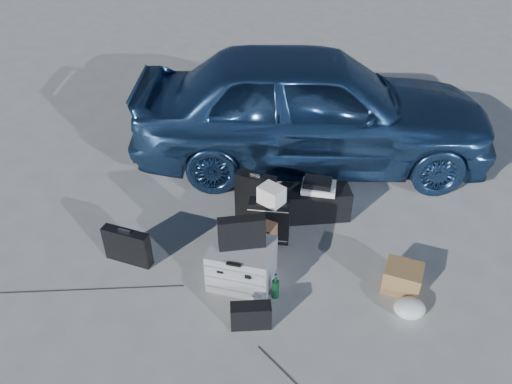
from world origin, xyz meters
TOP-DOWN VIEW (x-y plane):
  - ground at (0.00, 0.00)m, footprint 60.00×60.00m
  - car at (0.12, 2.49)m, footprint 4.93×2.92m
  - pelican_case at (-0.12, 0.01)m, footprint 0.61×0.50m
  - laptop_bag at (-0.12, 0.01)m, footprint 0.45×0.28m
  - briefcase at (-1.34, -0.03)m, footprint 0.52×0.16m
  - suitcase_left at (-0.25, 1.02)m, footprint 0.48×0.25m
  - suitcase_right at (-0.00, 0.67)m, footprint 0.45×0.21m
  - white_carton at (0.02, 0.66)m, footprint 0.30×0.28m
  - duffel_bag at (0.43, 1.22)m, footprint 0.82×0.57m
  - flat_box_white at (0.44, 1.22)m, footprint 0.40×0.31m
  - flat_box_black at (0.42, 1.22)m, footprint 0.32×0.23m
  - kraft_bag at (-0.04, 0.45)m, footprint 0.33×0.25m
  - cardboard_box at (1.43, 0.31)m, footprint 0.39×0.35m
  - plastic_bag at (1.51, -0.03)m, footprint 0.36×0.34m
  - messenger_bag at (0.12, -0.53)m, footprint 0.39×0.25m
  - green_bottle at (0.26, -0.13)m, footprint 0.08×0.08m

SIDE VIEW (x-z plane):
  - ground at x=0.00m, z-range 0.00..0.00m
  - plastic_bag at x=1.51m, z-range 0.00..0.16m
  - messenger_bag at x=0.12m, z-range 0.00..0.26m
  - cardboard_box at x=1.43m, z-range 0.00..0.26m
  - green_bottle at x=0.26m, z-range 0.00..0.28m
  - duffel_bag at x=0.43m, z-range 0.00..0.38m
  - kraft_bag at x=-0.04m, z-range 0.00..0.40m
  - briefcase at x=-1.34m, z-range 0.00..0.40m
  - pelican_case at x=-0.12m, z-range 0.00..0.44m
  - suitcase_right at x=0.00m, z-range 0.00..0.52m
  - suitcase_left at x=-0.25m, z-range 0.00..0.59m
  - flat_box_white at x=0.44m, z-range 0.38..0.45m
  - flat_box_black at x=0.42m, z-range 0.45..0.51m
  - laptop_bag at x=-0.12m, z-range 0.44..0.78m
  - white_carton at x=0.02m, z-range 0.52..0.72m
  - car at x=0.12m, z-range 0.00..1.57m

